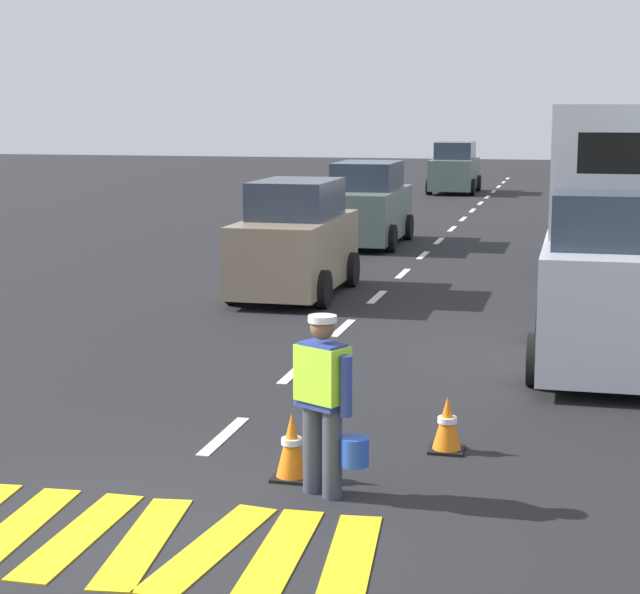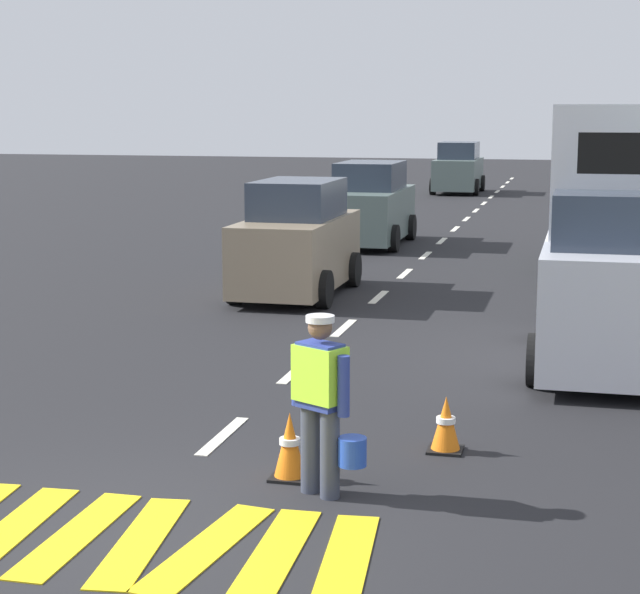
{
  "view_description": "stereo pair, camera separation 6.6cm",
  "coord_description": "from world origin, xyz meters",
  "px_view_note": "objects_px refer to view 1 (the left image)",
  "views": [
    {
      "loc": [
        3.64,
        -7.99,
        3.48
      ],
      "look_at": [
        0.43,
        5.33,
        1.1
      ],
      "focal_mm": 60.88,
      "sensor_mm": 36.0,
      "label": 1
    },
    {
      "loc": [
        3.71,
        -7.98,
        3.48
      ],
      "look_at": [
        0.43,
        5.33,
        1.1
      ],
      "focal_mm": 60.88,
      "sensor_mm": 36.0,
      "label": 2
    }
  ],
  "objects_px": {
    "car_oncoming_third": "(455,169)",
    "delivery_truck": "(616,247)",
    "road_worker": "(325,396)",
    "car_oncoming_lead": "(295,242)",
    "car_oncoming_second": "(367,206)",
    "traffic_cone_far": "(292,446)",
    "traffic_cone_near": "(447,424)",
    "lane_direction_sign": "(638,199)",
    "car_parked_far": "(595,222)"
  },
  "relations": [
    {
      "from": "traffic_cone_near",
      "to": "car_oncoming_lead",
      "type": "xyz_separation_m",
      "value": [
        -3.96,
        8.87,
        0.72
      ]
    },
    {
      "from": "car_parked_far",
      "to": "car_oncoming_third",
      "type": "distance_m",
      "value": 21.7
    },
    {
      "from": "road_worker",
      "to": "traffic_cone_near",
      "type": "relative_size",
      "value": 2.87
    },
    {
      "from": "road_worker",
      "to": "delivery_truck",
      "type": "relative_size",
      "value": 0.36
    },
    {
      "from": "car_parked_far",
      "to": "lane_direction_sign",
      "type": "bearing_deg",
      "value": -88.2
    },
    {
      "from": "car_oncoming_lead",
      "to": "car_oncoming_second",
      "type": "bearing_deg",
      "value": 91.3
    },
    {
      "from": "road_worker",
      "to": "car_oncoming_third",
      "type": "xyz_separation_m",
      "value": [
        -3.02,
        36.43,
        0.05
      ]
    },
    {
      "from": "delivery_truck",
      "to": "car_oncoming_third",
      "type": "bearing_deg",
      "value": 100.64
    },
    {
      "from": "delivery_truck",
      "to": "road_worker",
      "type": "bearing_deg",
      "value": -113.51
    },
    {
      "from": "road_worker",
      "to": "lane_direction_sign",
      "type": "relative_size",
      "value": 0.52
    },
    {
      "from": "lane_direction_sign",
      "to": "car_oncoming_lead",
      "type": "distance_m",
      "value": 8.44
    },
    {
      "from": "traffic_cone_near",
      "to": "car_oncoming_lead",
      "type": "bearing_deg",
      "value": 114.05
    },
    {
      "from": "car_oncoming_third",
      "to": "lane_direction_sign",
      "type": "bearing_deg",
      "value": -79.57
    },
    {
      "from": "traffic_cone_near",
      "to": "car_oncoming_second",
      "type": "xyz_separation_m",
      "value": [
        -4.14,
        16.77,
        0.7
      ]
    },
    {
      "from": "car_oncoming_second",
      "to": "traffic_cone_far",
      "type": "bearing_deg",
      "value": -81.14
    },
    {
      "from": "lane_direction_sign",
      "to": "car_parked_far",
      "type": "distance_m",
      "value": 11.03
    },
    {
      "from": "car_oncoming_third",
      "to": "road_worker",
      "type": "bearing_deg",
      "value": -85.26
    },
    {
      "from": "lane_direction_sign",
      "to": "delivery_truck",
      "type": "relative_size",
      "value": 0.7
    },
    {
      "from": "traffic_cone_near",
      "to": "delivery_truck",
      "type": "relative_size",
      "value": 0.13
    },
    {
      "from": "road_worker",
      "to": "car_parked_far",
      "type": "height_order",
      "value": "car_parked_far"
    },
    {
      "from": "road_worker",
      "to": "car_oncoming_lead",
      "type": "xyz_separation_m",
      "value": [
        -3.03,
        10.41,
        0.07
      ]
    },
    {
      "from": "car_oncoming_second",
      "to": "delivery_truck",
      "type": "bearing_deg",
      "value": -64.26
    },
    {
      "from": "traffic_cone_near",
      "to": "traffic_cone_far",
      "type": "height_order",
      "value": "traffic_cone_far"
    },
    {
      "from": "delivery_truck",
      "to": "car_parked_far",
      "type": "relative_size",
      "value": 1.2
    },
    {
      "from": "car_oncoming_third",
      "to": "car_oncoming_second",
      "type": "bearing_deg",
      "value": -90.59
    },
    {
      "from": "car_oncoming_lead",
      "to": "car_oncoming_third",
      "type": "height_order",
      "value": "car_oncoming_lead"
    },
    {
      "from": "road_worker",
      "to": "traffic_cone_near",
      "type": "bearing_deg",
      "value": 59.03
    },
    {
      "from": "traffic_cone_far",
      "to": "delivery_truck",
      "type": "xyz_separation_m",
      "value": [
        3.07,
        5.78,
        1.29
      ]
    },
    {
      "from": "road_worker",
      "to": "car_oncoming_second",
      "type": "height_order",
      "value": "car_oncoming_second"
    },
    {
      "from": "road_worker",
      "to": "car_oncoming_second",
      "type": "relative_size",
      "value": 0.39
    },
    {
      "from": "traffic_cone_near",
      "to": "car_oncoming_lead",
      "type": "relative_size",
      "value": 0.15
    },
    {
      "from": "delivery_truck",
      "to": "car_oncoming_lead",
      "type": "bearing_deg",
      "value": 143.08
    },
    {
      "from": "lane_direction_sign",
      "to": "car_oncoming_lead",
      "type": "bearing_deg",
      "value": 134.92
    },
    {
      "from": "car_parked_far",
      "to": "car_oncoming_second",
      "type": "relative_size",
      "value": 0.9
    },
    {
      "from": "road_worker",
      "to": "traffic_cone_far",
      "type": "distance_m",
      "value": 0.81
    },
    {
      "from": "car_oncoming_second",
      "to": "car_oncoming_third",
      "type": "relative_size",
      "value": 1.07
    },
    {
      "from": "traffic_cone_far",
      "to": "car_parked_far",
      "type": "bearing_deg",
      "value": 79.08
    },
    {
      "from": "road_worker",
      "to": "lane_direction_sign",
      "type": "distance_m",
      "value": 5.54
    },
    {
      "from": "car_parked_far",
      "to": "car_oncoming_lead",
      "type": "xyz_separation_m",
      "value": [
        -5.54,
        -5.04,
        -0.01
      ]
    },
    {
      "from": "lane_direction_sign",
      "to": "traffic_cone_near",
      "type": "bearing_deg",
      "value": -122.91
    },
    {
      "from": "traffic_cone_far",
      "to": "car_oncoming_third",
      "type": "distance_m",
      "value": 36.18
    },
    {
      "from": "delivery_truck",
      "to": "car_oncoming_third",
      "type": "xyz_separation_m",
      "value": [
        -5.69,
        30.3,
        -0.63
      ]
    },
    {
      "from": "road_worker",
      "to": "delivery_truck",
      "type": "bearing_deg",
      "value": 66.49
    },
    {
      "from": "car_oncoming_third",
      "to": "delivery_truck",
      "type": "bearing_deg",
      "value": -79.36
    },
    {
      "from": "traffic_cone_far",
      "to": "car_parked_far",
      "type": "distance_m",
      "value": 15.39
    },
    {
      "from": "traffic_cone_near",
      "to": "delivery_truck",
      "type": "bearing_deg",
      "value": 69.22
    },
    {
      "from": "road_worker",
      "to": "car_parked_far",
      "type": "bearing_deg",
      "value": 80.79
    },
    {
      "from": "lane_direction_sign",
      "to": "car_oncoming_lead",
      "type": "xyz_separation_m",
      "value": [
        -5.88,
        5.9,
        -1.4
      ]
    },
    {
      "from": "lane_direction_sign",
      "to": "traffic_cone_far",
      "type": "xyz_separation_m",
      "value": [
        -3.26,
        -4.16,
        -2.08
      ]
    },
    {
      "from": "road_worker",
      "to": "delivery_truck",
      "type": "height_order",
      "value": "delivery_truck"
    }
  ]
}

